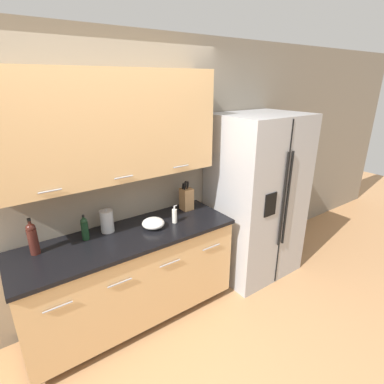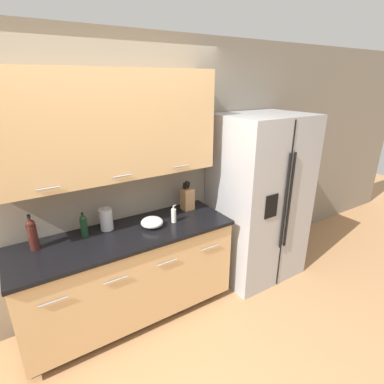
# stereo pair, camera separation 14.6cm
# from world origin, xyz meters

# --- Properties ---
(wall_back) EXTENTS (10.00, 0.39, 2.60)m
(wall_back) POSITION_xyz_m (0.02, 1.20, 1.46)
(wall_back) COLOR gray
(wall_back) RESTS_ON ground_plane
(counter_unit) EXTENTS (1.94, 0.64, 0.91)m
(counter_unit) POSITION_xyz_m (0.06, 0.91, 0.46)
(counter_unit) COLOR black
(counter_unit) RESTS_ON ground_plane
(refrigerator) EXTENTS (0.96, 0.79, 1.87)m
(refrigerator) POSITION_xyz_m (1.60, 0.84, 0.93)
(refrigerator) COLOR #9E9EA0
(refrigerator) RESTS_ON ground_plane
(knife_block) EXTENTS (0.11, 0.12, 0.32)m
(knife_block) POSITION_xyz_m (0.79, 1.07, 1.03)
(knife_block) COLOR #A87A4C
(knife_block) RESTS_ON counter_unit
(wine_bottle) EXTENTS (0.07, 0.07, 0.30)m
(wine_bottle) POSITION_xyz_m (-0.66, 1.05, 1.05)
(wine_bottle) COLOR #3D1914
(wine_bottle) RESTS_ON counter_unit
(soap_dispenser) EXTENTS (0.05, 0.05, 0.17)m
(soap_dispenser) POSITION_xyz_m (0.52, 0.87, 0.98)
(soap_dispenser) COLOR silver
(soap_dispenser) RESTS_ON counter_unit
(oil_bottle) EXTENTS (0.06, 0.06, 0.23)m
(oil_bottle) POSITION_xyz_m (-0.27, 1.04, 1.01)
(oil_bottle) COLOR black
(oil_bottle) RESTS_ON counter_unit
(steel_canister) EXTENTS (0.12, 0.12, 0.22)m
(steel_canister) POSITION_xyz_m (-0.07, 1.07, 1.01)
(steel_canister) COLOR #A3A3A5
(steel_canister) RESTS_ON counter_unit
(mixing_bowl) EXTENTS (0.21, 0.21, 0.09)m
(mixing_bowl) POSITION_xyz_m (0.30, 0.89, 0.96)
(mixing_bowl) COLOR white
(mixing_bowl) RESTS_ON counter_unit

